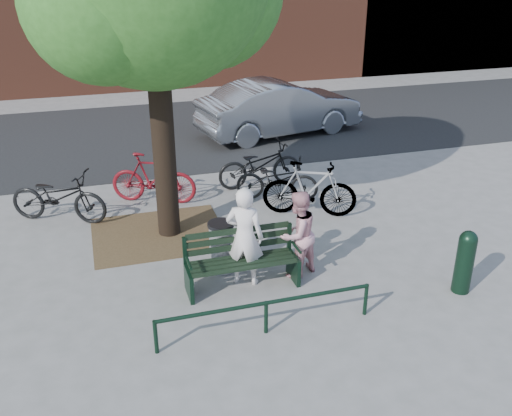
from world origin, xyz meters
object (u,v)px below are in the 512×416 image
object	(u,v)px
person_right	(298,234)
litter_bin	(221,247)
park_bench	(241,258)
parked_car	(280,108)
person_left	(245,236)
bollard	(465,260)
bicycle_c	(260,165)

from	to	relation	value
person_right	litter_bin	bearing A→B (deg)	-47.75
park_bench	parked_car	distance (m)	8.08
parked_car	litter_bin	bearing A→B (deg)	142.73
park_bench	person_left	xyz separation A→B (m)	(0.08, 0.07, 0.33)
park_bench	bollard	distance (m)	3.40
park_bench	person_right	size ratio (longest dim) A/B	1.21
park_bench	bollard	world-z (taller)	bollard
person_left	bicycle_c	size ratio (longest dim) A/B	0.85
park_bench	bollard	size ratio (longest dim) A/B	1.69
person_left	person_right	size ratio (longest dim) A/B	1.13
bollard	parked_car	xyz separation A→B (m)	(-0.03, 8.57, 0.21)
person_left	litter_bin	bearing A→B (deg)	-28.82
litter_bin	bicycle_c	distance (m)	3.73
person_left	parked_car	distance (m)	7.98
bollard	park_bench	bearing A→B (deg)	160.38
person_left	parked_car	size ratio (longest dim) A/B	0.35
person_left	bollard	size ratio (longest dim) A/B	1.58
parked_car	park_bench	bearing A→B (deg)	145.54
bollard	bicycle_c	world-z (taller)	bollard
litter_bin	person_right	bearing A→B (deg)	-21.59
person_right	parked_car	xyz separation A→B (m)	(2.22, 7.36, 0.05)
person_left	parked_car	world-z (taller)	person_left
person_right	parked_car	size ratio (longest dim) A/B	0.31
person_left	parked_car	xyz separation A→B (m)	(3.09, 7.36, -0.05)
bicycle_c	parked_car	xyz separation A→B (m)	(1.68, 3.57, 0.27)
park_bench	bicycle_c	world-z (taller)	bicycle_c
bollard	parked_car	world-z (taller)	parked_car
person_right	bollard	size ratio (longest dim) A/B	1.40
person_right	bicycle_c	world-z (taller)	person_right
person_right	bollard	xyz separation A→B (m)	(2.25, -1.21, -0.17)
person_right	bollard	bearing A→B (deg)	125.54
person_right	parked_car	bearing A→B (deg)	-132.97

